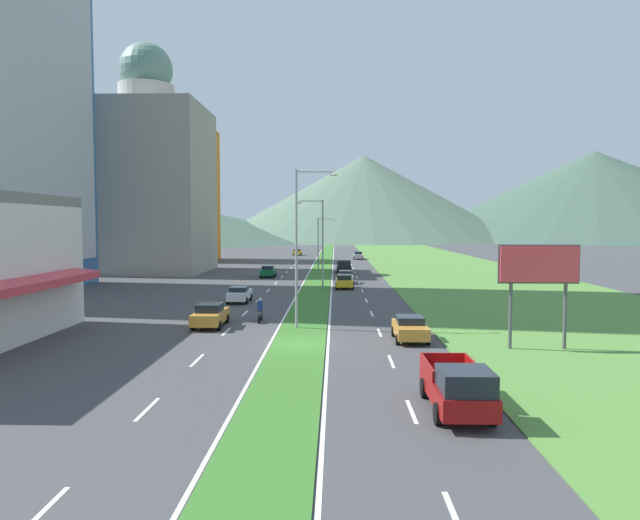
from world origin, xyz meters
The scene contains 51 objects.
ground_plane centered at (0.00, 0.00, 0.00)m, with size 600.00×600.00×0.00m, color #424244.
grass_median centered at (0.00, 60.00, 0.03)m, with size 3.20×240.00×0.06m, color #387028.
grass_verge_right centered at (20.60, 60.00, 0.03)m, with size 24.00×240.00×0.06m, color #518438.
lane_dash_left_0 centered at (-5.10, -20.00, 0.01)m, with size 0.16×2.80×0.01m, color silver.
lane_dash_left_1 centered at (-5.10, -12.00, 0.01)m, with size 0.16×2.80×0.01m, color silver.
lane_dash_left_2 centered at (-5.10, -4.01, 0.01)m, with size 0.16×2.80×0.01m, color silver.
lane_dash_left_3 centered at (-5.10, 3.99, 0.01)m, with size 0.16×2.80×0.01m, color silver.
lane_dash_left_4 centered at (-5.10, 11.99, 0.01)m, with size 0.16×2.80×0.01m, color silver.
lane_dash_left_5 centered at (-5.10, 19.98, 0.01)m, with size 0.16×2.80×0.01m, color silver.
lane_dash_left_6 centered at (-5.10, 27.98, 0.01)m, with size 0.16×2.80×0.01m, color silver.
lane_dash_left_7 centered at (-5.10, 35.98, 0.01)m, with size 0.16×2.80×0.01m, color silver.
lane_dash_left_8 centered at (-5.10, 43.97, 0.01)m, with size 0.16×2.80×0.01m, color silver.
lane_dash_left_9 centered at (-5.10, 51.97, 0.01)m, with size 0.16×2.80×0.01m, color silver.
lane_dash_left_10 centered at (-5.10, 59.97, 0.01)m, with size 0.16×2.80×0.01m, color silver.
lane_dash_left_11 centered at (-5.10, 67.96, 0.01)m, with size 0.16×2.80×0.01m, color silver.
lane_dash_left_12 centered at (-5.10, 75.96, 0.01)m, with size 0.16×2.80×0.01m, color silver.
lane_dash_right_0 centered at (5.10, -20.00, 0.01)m, with size 0.16×2.80×0.01m, color silver.
lane_dash_right_1 centered at (5.10, -12.00, 0.01)m, with size 0.16×2.80×0.01m, color silver.
lane_dash_right_2 centered at (5.10, -4.01, 0.01)m, with size 0.16×2.80×0.01m, color silver.
lane_dash_right_3 centered at (5.10, 3.99, 0.01)m, with size 0.16×2.80×0.01m, color silver.
lane_dash_right_4 centered at (5.10, 11.99, 0.01)m, with size 0.16×2.80×0.01m, color silver.
lane_dash_right_5 centered at (5.10, 19.98, 0.01)m, with size 0.16×2.80×0.01m, color silver.
lane_dash_right_6 centered at (5.10, 27.98, 0.01)m, with size 0.16×2.80×0.01m, color silver.
lane_dash_right_7 centered at (5.10, 35.98, 0.01)m, with size 0.16×2.80×0.01m, color silver.
lane_dash_right_8 centered at (5.10, 43.97, 0.01)m, with size 0.16×2.80×0.01m, color silver.
lane_dash_right_9 centered at (5.10, 51.97, 0.01)m, with size 0.16×2.80×0.01m, color silver.
lane_dash_right_10 centered at (5.10, 59.97, 0.01)m, with size 0.16×2.80×0.01m, color silver.
lane_dash_right_11 centered at (5.10, 67.96, 0.01)m, with size 0.16×2.80×0.01m, color silver.
lane_dash_right_12 centered at (5.10, 75.96, 0.01)m, with size 0.16×2.80×0.01m, color silver.
edge_line_median_left centered at (-1.75, 60.00, 0.01)m, with size 0.16×240.00×0.01m, color silver.
edge_line_median_right centered at (1.75, 60.00, 0.01)m, with size 0.16×240.00×0.01m, color silver.
domed_building centered at (-25.91, 52.00, 13.74)m, with size 17.15×17.15×33.98m.
midrise_colored centered at (-28.94, 79.44, 13.07)m, with size 13.86×13.86×26.15m, color orange.
hill_far_left centered at (-113.55, 220.56, 12.93)m, with size 233.20×233.20×25.86m, color #3D5647.
hill_far_center centered at (15.38, 232.90, 19.44)m, with size 141.66×141.66×38.88m, color #516B56.
hill_far_right centered at (123.67, 240.24, 20.80)m, with size 176.19×176.19×41.59m, color #3D5647.
street_lamp_near centered at (-0.22, 5.33, 6.15)m, with size 2.91×0.36×10.87m.
street_lamp_mid centered at (0.45, 30.50, 5.68)m, with size 3.01×0.42×9.92m.
street_lamp_far centered at (-0.17, 55.73, 4.76)m, with size 2.90×0.28×8.17m.
billboard_roadside centered at (13.70, -1.00, 4.55)m, with size 4.60×0.28×6.02m.
car_0 centered at (-6.96, 43.77, 0.80)m, with size 1.94×4.37×1.59m.
car_1 centered at (-6.65, 18.55, 0.75)m, with size 1.87×4.42×1.45m.
car_2 centered at (3.18, 30.24, 0.77)m, with size 1.99×4.06×1.52m.
car_3 centered at (6.78, 1.49, 0.77)m, with size 2.01×4.13×1.49m.
car_4 centered at (-6.67, 98.82, 0.76)m, with size 1.97×4.02×1.45m.
car_5 centered at (-6.58, 5.95, 0.83)m, with size 2.04×4.63×1.64m.
car_6 centered at (6.88, 84.08, 0.80)m, with size 1.91×4.42×1.58m.
car_7 centered at (3.41, 35.94, 0.77)m, with size 1.92×4.39×1.53m.
pickup_truck_0 centered at (6.81, -12.14, 0.98)m, with size 2.18×5.40×2.00m.
pickup_truck_1 centered at (3.47, 50.57, 0.98)m, with size 2.18×5.40×2.00m.
motorcycle_rider centered at (-3.33, 7.96, 0.75)m, with size 0.36×2.00×1.80m.
Camera 1 is at (2.17, -33.55, 7.15)m, focal length 32.13 mm.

